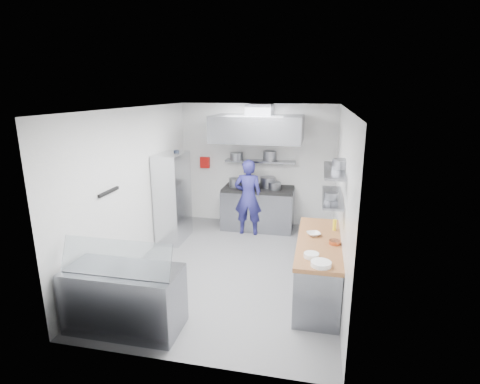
% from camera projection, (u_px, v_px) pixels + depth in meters
% --- Properties ---
extents(floor, '(5.00, 5.00, 0.00)m').
position_uv_depth(floor, '(233.00, 267.00, 6.73)').
color(floor, slate).
rests_on(floor, ground).
extents(ceiling, '(5.00, 5.00, 0.00)m').
position_uv_depth(ceiling, '(232.00, 108.00, 5.99)').
color(ceiling, silver).
rests_on(ceiling, wall_back).
extents(wall_back, '(3.60, 2.80, 0.02)m').
position_uv_depth(wall_back, '(257.00, 165.00, 8.72)').
color(wall_back, white).
rests_on(wall_back, floor).
extents(wall_front, '(3.60, 2.80, 0.02)m').
position_uv_depth(wall_front, '(179.00, 253.00, 4.00)').
color(wall_front, white).
rests_on(wall_front, floor).
extents(wall_left, '(2.80, 5.00, 0.02)m').
position_uv_depth(wall_left, '(135.00, 187.00, 6.72)').
color(wall_left, white).
rests_on(wall_left, floor).
extents(wall_right, '(2.80, 5.00, 0.02)m').
position_uv_depth(wall_right, '(342.00, 199.00, 5.99)').
color(wall_right, white).
rests_on(wall_right, floor).
extents(gas_range, '(1.60, 0.80, 0.90)m').
position_uv_depth(gas_range, '(258.00, 209.00, 8.57)').
color(gas_range, gray).
rests_on(gas_range, floor).
extents(cooktop, '(1.57, 0.78, 0.06)m').
position_uv_depth(cooktop, '(258.00, 189.00, 8.44)').
color(cooktop, black).
rests_on(cooktop, gas_range).
extents(stock_pot_left, '(0.28, 0.28, 0.20)m').
position_uv_depth(stock_pot_left, '(235.00, 183.00, 8.48)').
color(stock_pot_left, slate).
rests_on(stock_pot_left, cooktop).
extents(stock_pot_mid, '(0.34, 0.34, 0.24)m').
position_uv_depth(stock_pot_mid, '(268.00, 182.00, 8.42)').
color(stock_pot_mid, slate).
rests_on(stock_pot_mid, cooktop).
extents(stock_pot_right, '(0.28, 0.28, 0.16)m').
position_uv_depth(stock_pot_right, '(275.00, 186.00, 8.29)').
color(stock_pot_right, slate).
rests_on(stock_pot_right, cooktop).
extents(over_range_shelf, '(1.60, 0.30, 0.04)m').
position_uv_depth(over_range_shelf, '(260.00, 161.00, 8.52)').
color(over_range_shelf, gray).
rests_on(over_range_shelf, wall_back).
extents(shelf_pot_a, '(0.29, 0.29, 0.18)m').
position_uv_depth(shelf_pot_a, '(236.00, 157.00, 8.48)').
color(shelf_pot_a, slate).
rests_on(shelf_pot_a, over_range_shelf).
extents(shelf_pot_b, '(0.29, 0.29, 0.22)m').
position_uv_depth(shelf_pot_b, '(270.00, 156.00, 8.43)').
color(shelf_pot_b, slate).
rests_on(shelf_pot_b, over_range_shelf).
extents(extractor_hood, '(1.90, 1.15, 0.55)m').
position_uv_depth(extractor_hood, '(258.00, 128.00, 7.92)').
color(extractor_hood, gray).
rests_on(extractor_hood, wall_back).
extents(hood_duct, '(0.55, 0.55, 0.24)m').
position_uv_depth(hood_duct, '(260.00, 110.00, 8.03)').
color(hood_duct, slate).
rests_on(hood_duct, extractor_hood).
extents(red_firebox, '(0.22, 0.10, 0.26)m').
position_uv_depth(red_firebox, '(205.00, 162.00, 8.91)').
color(red_firebox, '#B9120E').
rests_on(red_firebox, wall_back).
extents(chef, '(0.62, 0.42, 1.67)m').
position_uv_depth(chef, '(248.00, 197.00, 8.12)').
color(chef, navy).
rests_on(chef, floor).
extents(wire_rack, '(0.50, 0.90, 1.85)m').
position_uv_depth(wire_rack, '(173.00, 197.00, 7.79)').
color(wire_rack, silver).
rests_on(wire_rack, floor).
extents(rack_bin_a, '(0.16, 0.20, 0.18)m').
position_uv_depth(rack_bin_a, '(172.00, 204.00, 7.76)').
color(rack_bin_a, white).
rests_on(rack_bin_a, wire_rack).
extents(rack_bin_b, '(0.14, 0.18, 0.16)m').
position_uv_depth(rack_bin_b, '(176.00, 178.00, 7.90)').
color(rack_bin_b, yellow).
rests_on(rack_bin_b, wire_rack).
extents(rack_jar, '(0.11, 0.11, 0.18)m').
position_uv_depth(rack_jar, '(176.00, 155.00, 7.72)').
color(rack_jar, black).
rests_on(rack_jar, wire_rack).
extents(knife_strip, '(0.04, 0.55, 0.05)m').
position_uv_depth(knife_strip, '(109.00, 192.00, 5.83)').
color(knife_strip, black).
rests_on(knife_strip, wall_left).
extents(prep_counter_base, '(0.62, 2.00, 0.84)m').
position_uv_depth(prep_counter_base, '(318.00, 269.00, 5.75)').
color(prep_counter_base, gray).
rests_on(prep_counter_base, floor).
extents(prep_counter_top, '(0.65, 2.04, 0.06)m').
position_uv_depth(prep_counter_top, '(319.00, 242.00, 5.63)').
color(prep_counter_top, '#985E34').
rests_on(prep_counter_top, prep_counter_base).
extents(plate_stack_a, '(0.26, 0.26, 0.06)m').
position_uv_depth(plate_stack_a, '(321.00, 264.00, 4.79)').
color(plate_stack_a, white).
rests_on(plate_stack_a, prep_counter_top).
extents(plate_stack_b, '(0.20, 0.20, 0.06)m').
position_uv_depth(plate_stack_b, '(311.00, 255.00, 5.04)').
color(plate_stack_b, white).
rests_on(plate_stack_b, prep_counter_top).
extents(copper_pan, '(0.17, 0.17, 0.06)m').
position_uv_depth(copper_pan, '(335.00, 242.00, 5.47)').
color(copper_pan, '#C36337').
rests_on(copper_pan, prep_counter_top).
extents(squeeze_bottle, '(0.06, 0.06, 0.18)m').
position_uv_depth(squeeze_bottle, '(335.00, 225.00, 6.01)').
color(squeeze_bottle, yellow).
rests_on(squeeze_bottle, prep_counter_top).
extents(mixing_bowl, '(0.27, 0.27, 0.05)m').
position_uv_depth(mixing_bowl, '(314.00, 234.00, 5.80)').
color(mixing_bowl, white).
rests_on(mixing_bowl, prep_counter_top).
extents(wall_shelf_lower, '(0.30, 1.30, 0.04)m').
position_uv_depth(wall_shelf_lower, '(332.00, 197.00, 5.72)').
color(wall_shelf_lower, gray).
rests_on(wall_shelf_lower, wall_right).
extents(wall_shelf_upper, '(0.30, 1.30, 0.04)m').
position_uv_depth(wall_shelf_upper, '(334.00, 170.00, 5.61)').
color(wall_shelf_upper, gray).
rests_on(wall_shelf_upper, wall_right).
extents(shelf_pot_c, '(0.20, 0.20, 0.10)m').
position_uv_depth(shelf_pot_c, '(331.00, 196.00, 5.54)').
color(shelf_pot_c, slate).
rests_on(shelf_pot_c, wall_shelf_lower).
extents(shelf_pot_d, '(0.29, 0.29, 0.14)m').
position_uv_depth(shelf_pot_d, '(342.00, 164.00, 5.62)').
color(shelf_pot_d, slate).
rests_on(shelf_pot_d, wall_shelf_upper).
extents(display_case, '(1.50, 0.70, 0.85)m').
position_uv_depth(display_case, '(125.00, 299.00, 4.93)').
color(display_case, gray).
rests_on(display_case, floor).
extents(display_glass, '(1.47, 0.19, 0.42)m').
position_uv_depth(display_glass, '(116.00, 258.00, 4.65)').
color(display_glass, silver).
rests_on(display_glass, display_case).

